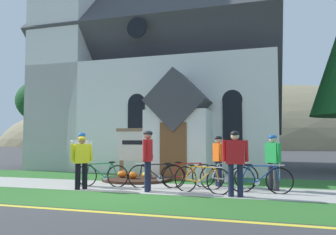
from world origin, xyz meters
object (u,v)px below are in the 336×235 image
(bicycle_orange, at_px, (201,179))
(cyclist_in_blue_jersey, at_px, (218,157))
(church_sign, at_px, (141,146))
(bicycle_white, at_px, (260,179))
(bicycle_red, at_px, (102,175))
(cyclist_in_orange_jersey, at_px, (82,159))
(cyclist_in_yellow_jersey, at_px, (82,154))
(bicycle_blue, at_px, (188,175))
(cyclist_in_red_jersey, at_px, (273,158))
(yard_deciduous_tree, at_px, (59,102))
(bicycle_green, at_px, (157,176))
(cyclist_in_green_jersey, at_px, (235,158))
(bicycle_yellow, at_px, (229,176))
(cyclist_in_white_jersey, at_px, (148,155))

(bicycle_orange, relative_size, cyclist_in_blue_jersey, 1.08)
(church_sign, relative_size, bicycle_white, 1.17)
(bicycle_red, distance_m, bicycle_orange, 3.30)
(cyclist_in_orange_jersey, distance_m, cyclist_in_yellow_jersey, 0.76)
(bicycle_blue, relative_size, cyclist_in_orange_jersey, 1.02)
(cyclist_in_blue_jersey, relative_size, cyclist_in_red_jersey, 0.98)
(cyclist_in_blue_jersey, relative_size, cyclist_in_yellow_jersey, 0.93)
(church_sign, bearing_deg, yard_deciduous_tree, 147.16)
(church_sign, height_order, bicycle_green, church_sign)
(cyclist_in_green_jersey, xyz_separation_m, cyclist_in_orange_jersey, (-4.52, -0.01, -0.10))
(bicycle_yellow, distance_m, cyclist_in_yellow_jersey, 4.68)
(bicycle_green, xyz_separation_m, cyclist_in_blue_jersey, (1.78, 0.85, 0.55))
(bicycle_green, height_order, cyclist_in_orange_jersey, cyclist_in_orange_jersey)
(bicycle_red, relative_size, cyclist_in_red_jersey, 1.07)
(church_sign, relative_size, cyclist_in_orange_jersey, 1.31)
(bicycle_white, xyz_separation_m, yard_deciduous_tree, (-10.96, 6.38, 3.18))
(cyclist_in_yellow_jersey, bearing_deg, cyclist_in_green_jersey, -7.34)
(cyclist_in_white_jersey, relative_size, cyclist_in_blue_jersey, 1.09)
(bicycle_white, distance_m, cyclist_in_red_jersey, 0.88)
(church_sign, relative_size, bicycle_yellow, 1.24)
(bicycle_green, relative_size, bicycle_white, 0.99)
(bicycle_blue, height_order, cyclist_in_yellow_jersey, cyclist_in_yellow_jersey)
(bicycle_yellow, relative_size, cyclist_in_orange_jersey, 1.06)
(bicycle_blue, bearing_deg, church_sign, 143.44)
(bicycle_orange, bearing_deg, yard_deciduous_tree, 143.87)
(bicycle_yellow, bearing_deg, cyclist_in_blue_jersey, 124.87)
(bicycle_yellow, xyz_separation_m, cyclist_in_blue_jersey, (-0.39, 0.56, 0.53))
(bicycle_green, relative_size, bicycle_orange, 1.02)
(cyclist_in_green_jersey, distance_m, yard_deciduous_tree, 12.90)
(bicycle_orange, bearing_deg, bicycle_yellow, 52.60)
(bicycle_red, relative_size, cyclist_in_green_jersey, 1.01)
(cyclist_in_red_jersey, bearing_deg, church_sign, 161.79)
(church_sign, bearing_deg, bicycle_white, -25.92)
(bicycle_yellow, height_order, bicycle_green, bicycle_yellow)
(cyclist_in_blue_jersey, bearing_deg, cyclist_in_white_jersey, -137.85)
(bicycle_yellow, xyz_separation_m, bicycle_blue, (-1.29, 0.11, -0.01))
(bicycle_orange, relative_size, cyclist_in_red_jersey, 1.06)
(bicycle_orange, xyz_separation_m, cyclist_in_green_jersey, (0.97, -0.38, 0.63))
(bicycle_orange, xyz_separation_m, yard_deciduous_tree, (-9.39, 6.86, 3.18))
(yard_deciduous_tree, bearing_deg, bicycle_green, -38.49)
(bicycle_white, xyz_separation_m, cyclist_in_red_jersey, (0.36, 0.57, 0.56))
(bicycle_green, height_order, bicycle_orange, bicycle_orange)
(cyclist_in_red_jersey, distance_m, yard_deciduous_tree, 12.99)
(cyclist_in_yellow_jersey, bearing_deg, church_sign, 64.13)
(cyclist_in_orange_jersey, relative_size, cyclist_in_yellow_jersey, 0.92)
(bicycle_red, height_order, cyclist_in_red_jersey, cyclist_in_red_jersey)
(cyclist_in_red_jersey, height_order, cyclist_in_yellow_jersey, cyclist_in_yellow_jersey)
(bicycle_orange, bearing_deg, cyclist_in_red_jersey, 28.49)
(cyclist_in_yellow_jersey, bearing_deg, bicycle_blue, 12.46)
(bicycle_white, distance_m, bicycle_blue, 2.25)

